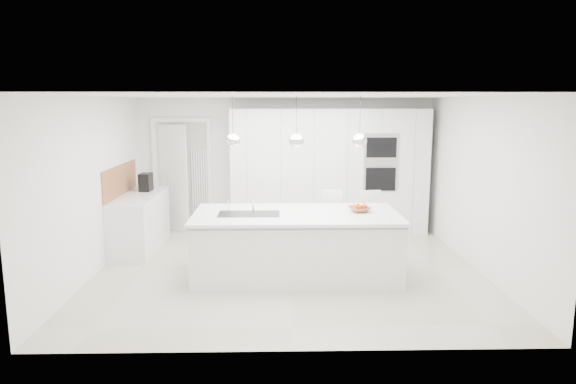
{
  "coord_description": "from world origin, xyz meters",
  "views": [
    {
      "loc": [
        -0.16,
        -7.19,
        2.4
      ],
      "look_at": [
        0.0,
        0.3,
        1.1
      ],
      "focal_mm": 32.0,
      "sensor_mm": 36.0,
      "label": 1
    }
  ],
  "objects_px": {
    "island_base": "(296,247)",
    "bar_stool_right": "(371,225)",
    "fruit_bowl": "(360,209)",
    "espresso_machine": "(146,182)",
    "bar_stool_left": "(332,226)"
  },
  "relations": [
    {
      "from": "espresso_machine",
      "to": "fruit_bowl",
      "type": "bearing_deg",
      "value": -25.16
    },
    {
      "from": "espresso_machine",
      "to": "bar_stool_right",
      "type": "xyz_separation_m",
      "value": [
        3.74,
        -1.0,
        -0.54
      ]
    },
    {
      "from": "island_base",
      "to": "bar_stool_right",
      "type": "distance_m",
      "value": 1.52
    },
    {
      "from": "island_base",
      "to": "fruit_bowl",
      "type": "bearing_deg",
      "value": 7.07
    },
    {
      "from": "island_base",
      "to": "bar_stool_right",
      "type": "bearing_deg",
      "value": 36.86
    },
    {
      "from": "fruit_bowl",
      "to": "bar_stool_right",
      "type": "relative_size",
      "value": 0.29
    },
    {
      "from": "island_base",
      "to": "bar_stool_left",
      "type": "xyz_separation_m",
      "value": [
        0.59,
        0.81,
        0.1
      ]
    },
    {
      "from": "island_base",
      "to": "bar_stool_right",
      "type": "relative_size",
      "value": 2.71
    },
    {
      "from": "island_base",
      "to": "bar_stool_left",
      "type": "height_order",
      "value": "bar_stool_left"
    },
    {
      "from": "fruit_bowl",
      "to": "espresso_machine",
      "type": "distance_m",
      "value": 3.87
    },
    {
      "from": "fruit_bowl",
      "to": "bar_stool_right",
      "type": "xyz_separation_m",
      "value": [
        0.32,
        0.8,
        -0.42
      ]
    },
    {
      "from": "island_base",
      "to": "bar_stool_right",
      "type": "xyz_separation_m",
      "value": [
        1.21,
        0.91,
        0.09
      ]
    },
    {
      "from": "bar_stool_left",
      "to": "espresso_machine",
      "type": "bearing_deg",
      "value": 175.24
    },
    {
      "from": "island_base",
      "to": "bar_stool_right",
      "type": "height_order",
      "value": "bar_stool_right"
    },
    {
      "from": "fruit_bowl",
      "to": "espresso_machine",
      "type": "xyz_separation_m",
      "value": [
        -3.42,
        1.8,
        0.12
      ]
    }
  ]
}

